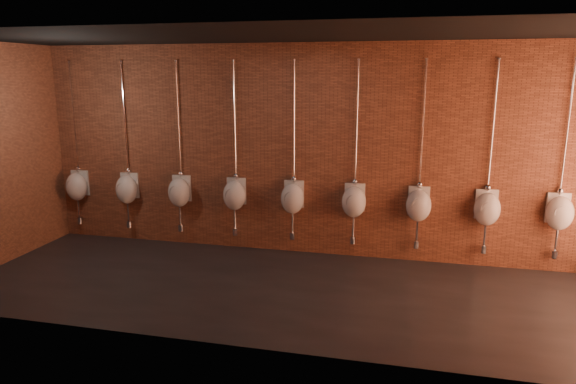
# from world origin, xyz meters

# --- Properties ---
(ground) EXTENTS (8.50, 8.50, 0.00)m
(ground) POSITION_xyz_m (0.00, 0.00, 0.00)
(ground) COLOR black
(ground) RESTS_ON ground
(room_shell) EXTENTS (8.54, 3.04, 3.22)m
(room_shell) POSITION_xyz_m (0.00, 0.00, 2.01)
(room_shell) COLOR black
(room_shell) RESTS_ON ground
(urinal_0) EXTENTS (0.38, 0.34, 2.71)m
(urinal_0) POSITION_xyz_m (-3.91, 1.37, 0.91)
(urinal_0) COLOR silver
(urinal_0) RESTS_ON ground
(urinal_1) EXTENTS (0.38, 0.34, 2.71)m
(urinal_1) POSITION_xyz_m (-2.98, 1.37, 0.91)
(urinal_1) COLOR silver
(urinal_1) RESTS_ON ground
(urinal_2) EXTENTS (0.38, 0.34, 2.71)m
(urinal_2) POSITION_xyz_m (-2.04, 1.37, 0.91)
(urinal_2) COLOR silver
(urinal_2) RESTS_ON ground
(urinal_3) EXTENTS (0.38, 0.34, 2.71)m
(urinal_3) POSITION_xyz_m (-1.11, 1.37, 0.91)
(urinal_3) COLOR silver
(urinal_3) RESTS_ON ground
(urinal_4) EXTENTS (0.38, 0.34, 2.71)m
(urinal_4) POSITION_xyz_m (-0.17, 1.37, 0.91)
(urinal_4) COLOR silver
(urinal_4) RESTS_ON ground
(urinal_5) EXTENTS (0.38, 0.34, 2.71)m
(urinal_5) POSITION_xyz_m (0.77, 1.37, 0.91)
(urinal_5) COLOR silver
(urinal_5) RESTS_ON ground
(urinal_6) EXTENTS (0.38, 0.34, 2.71)m
(urinal_6) POSITION_xyz_m (1.70, 1.37, 0.91)
(urinal_6) COLOR silver
(urinal_6) RESTS_ON ground
(urinal_7) EXTENTS (0.38, 0.34, 2.71)m
(urinal_7) POSITION_xyz_m (2.64, 1.37, 0.91)
(urinal_7) COLOR silver
(urinal_7) RESTS_ON ground
(urinal_8) EXTENTS (0.38, 0.34, 2.71)m
(urinal_8) POSITION_xyz_m (3.57, 1.37, 0.91)
(urinal_8) COLOR silver
(urinal_8) RESTS_ON ground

